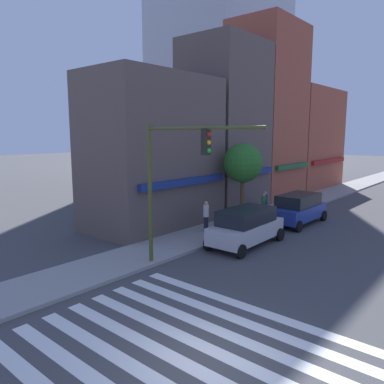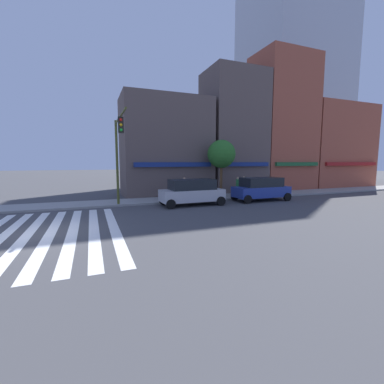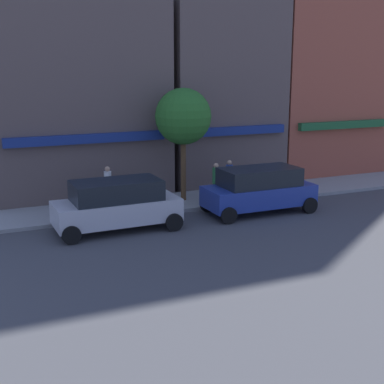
{
  "view_description": "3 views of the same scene",
  "coord_description": "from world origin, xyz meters",
  "px_view_note": "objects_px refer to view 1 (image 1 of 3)",
  "views": [
    {
      "loc": [
        -6.95,
        -5.4,
        5.76
      ],
      "look_at": [
        4.09,
        4.0,
        3.5
      ],
      "focal_mm": 35.0,
      "sensor_mm": 36.0,
      "label": 1
    },
    {
      "loc": [
        2.3,
        -12.98,
        3.24
      ],
      "look_at": [
        9.26,
        4.7,
        1.0
      ],
      "focal_mm": 24.0,
      "sensor_mm": 36.0,
      "label": 2
    },
    {
      "loc": [
        3.99,
        -14.29,
        6.13
      ],
      "look_at": [
        12.37,
        4.7,
        1.2
      ],
      "focal_mm": 50.0,
      "sensor_mm": 36.0,
      "label": 3
    }
  ],
  "objects_px": {
    "suv_silver": "(246,226)",
    "street_tree": "(243,163)",
    "suv_blue": "(298,208)",
    "traffic_signal": "(173,170)",
    "pedestrian_green_top": "(264,206)",
    "pedestrian_blue_shirt": "(265,204)",
    "pedestrian_white_shirt": "(206,215)"
  },
  "relations": [
    {
      "from": "suv_blue",
      "to": "pedestrian_green_top",
      "type": "distance_m",
      "value": 2.19
    },
    {
      "from": "pedestrian_green_top",
      "to": "street_tree",
      "type": "xyz_separation_m",
      "value": [
        -1.19,
        0.92,
        2.84
      ]
    },
    {
      "from": "suv_silver",
      "to": "street_tree",
      "type": "xyz_separation_m",
      "value": [
        3.92,
        2.8,
        2.88
      ]
    },
    {
      "from": "suv_blue",
      "to": "pedestrian_blue_shirt",
      "type": "height_order",
      "value": "suv_blue"
    },
    {
      "from": "pedestrian_white_shirt",
      "to": "suv_silver",
      "type": "bearing_deg",
      "value": 138.55
    },
    {
      "from": "suv_blue",
      "to": "pedestrian_blue_shirt",
      "type": "xyz_separation_m",
      "value": [
        -0.24,
        2.27,
        0.04
      ]
    },
    {
      "from": "suv_blue",
      "to": "pedestrian_white_shirt",
      "type": "xyz_separation_m",
      "value": [
        -5.73,
        3.04,
        0.04
      ]
    },
    {
      "from": "pedestrian_green_top",
      "to": "street_tree",
      "type": "distance_m",
      "value": 3.21
    },
    {
      "from": "suv_silver",
      "to": "suv_blue",
      "type": "bearing_deg",
      "value": -0.82
    },
    {
      "from": "traffic_signal",
      "to": "street_tree",
      "type": "distance_m",
      "value": 9.42
    },
    {
      "from": "suv_silver",
      "to": "pedestrian_green_top",
      "type": "height_order",
      "value": "suv_silver"
    },
    {
      "from": "traffic_signal",
      "to": "pedestrian_white_shirt",
      "type": "xyz_separation_m",
      "value": [
        5.65,
        2.71,
        -3.22
      ]
    },
    {
      "from": "traffic_signal",
      "to": "suv_blue",
      "type": "bearing_deg",
      "value": -1.68
    },
    {
      "from": "traffic_signal",
      "to": "pedestrian_blue_shirt",
      "type": "distance_m",
      "value": 11.76
    },
    {
      "from": "pedestrian_blue_shirt",
      "to": "pedestrian_white_shirt",
      "type": "height_order",
      "value": "same"
    },
    {
      "from": "suv_blue",
      "to": "street_tree",
      "type": "height_order",
      "value": "street_tree"
    },
    {
      "from": "traffic_signal",
      "to": "pedestrian_white_shirt",
      "type": "relative_size",
      "value": 3.49
    },
    {
      "from": "pedestrian_blue_shirt",
      "to": "pedestrian_white_shirt",
      "type": "distance_m",
      "value": 5.55
    },
    {
      "from": "street_tree",
      "to": "suv_blue",
      "type": "bearing_deg",
      "value": -50.66
    },
    {
      "from": "pedestrian_blue_shirt",
      "to": "pedestrian_white_shirt",
      "type": "relative_size",
      "value": 1.0
    },
    {
      "from": "suv_silver",
      "to": "street_tree",
      "type": "height_order",
      "value": "street_tree"
    },
    {
      "from": "suv_silver",
      "to": "suv_blue",
      "type": "xyz_separation_m",
      "value": [
        6.21,
        0.0,
        0.0
      ]
    },
    {
      "from": "pedestrian_green_top",
      "to": "street_tree",
      "type": "height_order",
      "value": "street_tree"
    },
    {
      "from": "pedestrian_blue_shirt",
      "to": "pedestrian_white_shirt",
      "type": "xyz_separation_m",
      "value": [
        -5.49,
        0.77,
        0.0
      ]
    },
    {
      "from": "suv_blue",
      "to": "pedestrian_white_shirt",
      "type": "bearing_deg",
      "value": 152.04
    },
    {
      "from": "suv_blue",
      "to": "pedestrian_green_top",
      "type": "bearing_deg",
      "value": 120.49
    },
    {
      "from": "suv_blue",
      "to": "suv_silver",
      "type": "bearing_deg",
      "value": 179.98
    },
    {
      "from": "traffic_signal",
      "to": "pedestrian_green_top",
      "type": "bearing_deg",
      "value": 8.58
    },
    {
      "from": "pedestrian_white_shirt",
      "to": "street_tree",
      "type": "bearing_deg",
      "value": -126.47
    },
    {
      "from": "suv_blue",
      "to": "pedestrian_white_shirt",
      "type": "relative_size",
      "value": 2.66
    },
    {
      "from": "pedestrian_green_top",
      "to": "pedestrian_blue_shirt",
      "type": "xyz_separation_m",
      "value": [
        0.87,
        0.39,
        0.0
      ]
    },
    {
      "from": "suv_silver",
      "to": "pedestrian_blue_shirt",
      "type": "distance_m",
      "value": 6.39
    }
  ]
}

